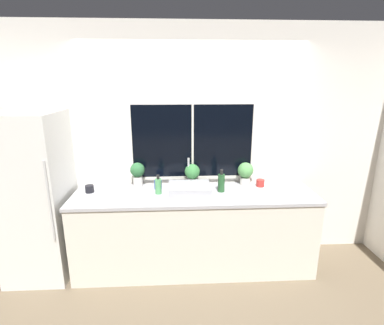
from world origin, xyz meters
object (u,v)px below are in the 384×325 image
(mug_red, at_px, (260,183))
(bottle_tall, at_px, (221,182))
(potted_plant_left, at_px, (138,172))
(refrigerator, at_px, (37,196))
(mug_black, at_px, (90,189))
(potted_plant_right, at_px, (245,172))
(potted_plant_center, at_px, (192,173))
(soap_bottle, at_px, (158,186))
(sink, at_px, (189,188))
(mug_blue, at_px, (158,185))

(mug_red, bearing_deg, bottle_tall, -163.77)
(potted_plant_left, relative_size, mug_red, 3.10)
(refrigerator, height_order, mug_black, refrigerator)
(bottle_tall, bearing_deg, potted_plant_right, 33.88)
(potted_plant_center, distance_m, soap_bottle, 0.45)
(potted_plant_right, relative_size, soap_bottle, 1.24)
(refrigerator, relative_size, sink, 3.93)
(sink, bearing_deg, soap_bottle, -177.32)
(potted_plant_right, relative_size, mug_red, 2.91)
(potted_plant_right, height_order, mug_red, potted_plant_right)
(refrigerator, xyz_separation_m, potted_plant_left, (1.05, 0.23, 0.17))
(refrigerator, relative_size, soap_bottle, 8.38)
(potted_plant_left, height_order, potted_plant_center, potted_plant_left)
(soap_bottle, distance_m, mug_red, 1.18)
(potted_plant_left, distance_m, bottle_tall, 0.96)
(mug_blue, xyz_separation_m, mug_red, (1.17, 0.02, -0.01))
(mug_blue, bearing_deg, mug_black, -174.84)
(refrigerator, height_order, soap_bottle, refrigerator)
(mug_black, relative_size, mug_blue, 0.94)
(soap_bottle, height_order, bottle_tall, bottle_tall)
(potted_plant_left, relative_size, soap_bottle, 1.33)
(potted_plant_left, height_order, bottle_tall, potted_plant_left)
(sink, bearing_deg, potted_plant_right, 18.62)
(soap_bottle, xyz_separation_m, mug_black, (-0.76, 0.08, -0.05))
(potted_plant_right, relative_size, mug_black, 2.86)
(potted_plant_left, relative_size, bottle_tall, 1.12)
(potted_plant_right, height_order, mug_black, potted_plant_right)
(bottle_tall, bearing_deg, mug_black, 177.93)
(potted_plant_left, distance_m, mug_blue, 0.28)
(refrigerator, xyz_separation_m, potted_plant_center, (1.67, 0.23, 0.16))
(sink, height_order, potted_plant_right, sink)
(bottle_tall, xyz_separation_m, mug_red, (0.48, 0.14, -0.07))
(potted_plant_right, relative_size, bottle_tall, 1.05)
(sink, xyz_separation_m, mug_black, (-1.09, 0.07, -0.01))
(sink, height_order, potted_plant_left, sink)
(soap_bottle, distance_m, mug_black, 0.76)
(refrigerator, relative_size, mug_blue, 18.10)
(potted_plant_center, relative_size, mug_red, 2.82)
(potted_plant_left, distance_m, mug_red, 1.42)
(sink, height_order, mug_black, sink)
(potted_plant_center, distance_m, mug_black, 1.15)
(soap_bottle, bearing_deg, mug_blue, 94.83)
(bottle_tall, bearing_deg, potted_plant_left, 167.28)
(potted_plant_right, xyz_separation_m, mug_blue, (-1.01, -0.09, -0.10))
(refrigerator, relative_size, mug_red, 19.57)
(refrigerator, bearing_deg, sink, 0.28)
(bottle_tall, distance_m, mug_red, 0.50)
(potted_plant_left, height_order, soap_bottle, potted_plant_left)
(potted_plant_right, relative_size, mug_blue, 2.69)
(bottle_tall, bearing_deg, potted_plant_center, 145.58)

